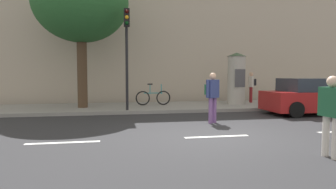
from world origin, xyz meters
The scene contains 12 objects.
ground_plane centered at (0.00, 0.00, 0.00)m, with size 80.00×80.00×0.00m, color #2B2B2D.
sidewalk_curb centered at (0.00, 7.00, 0.07)m, with size 36.00×4.00×0.15m, color gray.
lane_markings centered at (0.00, 0.00, 0.00)m, with size 25.80×0.16×0.01m.
building_backdrop centered at (0.00, 12.00, 4.47)m, with size 36.00×5.00×8.95m, color #B7A893.
traffic_light centered at (-2.15, 5.24, 3.04)m, with size 0.24×0.45×4.30m.
poster_column centered at (3.56, 6.95, 1.51)m, with size 0.99×0.99×2.68m.
street_tree centered at (-4.15, 6.79, 5.00)m, with size 4.36×4.36×6.73m.
pedestrian_near_pole centered at (1.55, -2.39, 0.99)m, with size 0.28×0.68×1.66m.
pedestrian_tallest centered at (0.63, 2.23, 1.05)m, with size 0.53×0.51×1.75m.
pedestrian_in_light_jacket centered at (4.81, 7.77, 1.15)m, with size 0.47×0.59×1.68m.
bicycle_leaning centered at (-0.76, 7.25, 0.54)m, with size 1.77×0.10×1.09m.
parked_car_dark centered at (5.77, 3.64, 0.74)m, with size 4.52×2.09×1.53m.
Camera 1 is at (-2.78, -7.65, 1.68)m, focal length 31.96 mm.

